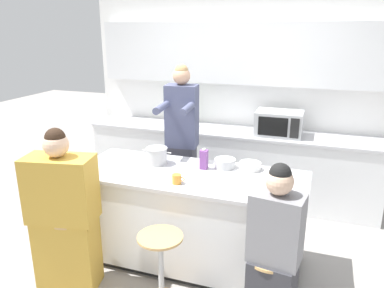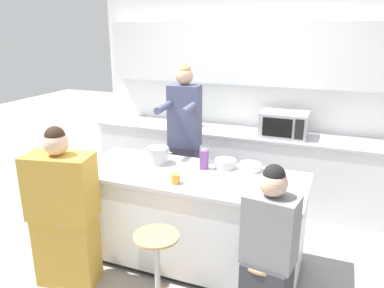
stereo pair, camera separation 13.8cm
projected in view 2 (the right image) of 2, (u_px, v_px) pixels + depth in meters
name	position (u px, v px, depth m)	size (l,w,h in m)	color
ground_plane	(189.00, 259.00, 3.59)	(16.00, 16.00, 0.00)	gray
wall_back	(243.00, 76.00, 4.74)	(3.93, 0.22, 2.70)	white
back_counter	(233.00, 164.00, 4.81)	(3.64, 0.62, 0.90)	silver
kitchen_island	(189.00, 218.00, 3.46)	(2.07, 0.83, 0.89)	black
bar_stool_leftmost	(73.00, 246.00, 3.23)	(0.38, 0.38, 0.63)	tan
bar_stool_center	(157.00, 269.00, 2.92)	(0.38, 0.38, 0.63)	tan
person_cooking	(185.00, 147.00, 4.04)	(0.39, 0.62, 1.78)	#383842
person_wrapped_blanket	(64.00, 214.00, 3.11)	(0.59, 0.39, 1.40)	gold
person_seated_near	(268.00, 264.00, 2.52)	(0.37, 0.31, 1.32)	#333338
cooking_pot	(158.00, 155.00, 3.56)	(0.29, 0.20, 0.16)	#B7BABC
fruit_bowl	(250.00, 167.00, 3.39)	(0.20, 0.20, 0.07)	white
mixing_bowl_steel	(225.00, 164.00, 3.45)	(0.20, 0.20, 0.08)	#B7BABC
coffee_cup_near	(175.00, 179.00, 3.11)	(0.11, 0.08, 0.08)	orange
juice_carton	(204.00, 160.00, 3.41)	(0.07, 0.07, 0.19)	#7A428E
microwave	(284.00, 124.00, 4.39)	(0.54, 0.38, 0.29)	#B2B5B7
potted_plant	(190.00, 114.00, 4.84)	(0.20, 0.20, 0.28)	beige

